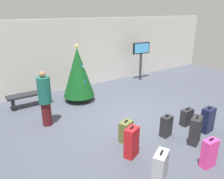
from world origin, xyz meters
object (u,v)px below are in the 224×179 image
at_px(suitcase_6, 126,131).
at_px(suitcase_7, 166,126).
at_px(traveller_0, 45,98).
at_px(suitcase_3, 208,120).
at_px(suitcase_2, 209,153).
at_px(waiting_bench, 29,97).
at_px(suitcase_4, 132,142).
at_px(suitcase_0, 195,130).
at_px(suitcase_5, 187,117).
at_px(holiday_tree, 78,72).
at_px(flight_info_kiosk, 141,54).
at_px(suitcase_1, 160,166).

height_order(suitcase_6, suitcase_7, suitcase_7).
relative_size(traveller_0, suitcase_3, 2.22).
bearing_deg(suitcase_2, waiting_bench, 113.33).
bearing_deg(suitcase_4, waiting_bench, 105.65).
xyz_separation_m(suitcase_3, suitcase_4, (-2.51, 0.31, 0.02)).
distance_m(suitcase_0, suitcase_5, 0.98).
distance_m(holiday_tree, suitcase_3, 4.67).
bearing_deg(suitcase_7, traveller_0, 135.88).
relative_size(traveller_0, suitcase_5, 3.12).
xyz_separation_m(waiting_bench, suitcase_7, (2.60, -4.18, -0.07)).
xyz_separation_m(flight_info_kiosk, suitcase_6, (-3.95, -4.00, -1.01)).
xyz_separation_m(suitcase_3, suitcase_5, (-0.16, 0.58, -0.11)).
relative_size(suitcase_3, suitcase_6, 1.26).
bearing_deg(suitcase_4, suitcase_3, -7.11).
bearing_deg(traveller_0, waiting_bench, 92.46).
bearing_deg(suitcase_6, suitcase_0, -36.49).
bearing_deg(suitcase_4, suitcase_5, 6.57).
distance_m(waiting_bench, suitcase_4, 4.53).
height_order(suitcase_5, suitcase_6, suitcase_6).
bearing_deg(suitcase_5, suitcase_2, -127.51).
bearing_deg(suitcase_6, suitcase_4, -116.07).
distance_m(flight_info_kiosk, waiting_bench, 5.55).
xyz_separation_m(suitcase_0, suitcase_6, (-1.45, 1.07, -0.08)).
xyz_separation_m(suitcase_0, suitcase_2, (-0.54, -0.76, -0.03)).
height_order(suitcase_1, suitcase_3, suitcase_3).
xyz_separation_m(suitcase_5, suitcase_7, (-0.98, -0.09, 0.04)).
relative_size(suitcase_0, suitcase_3, 1.01).
xyz_separation_m(suitcase_0, suitcase_5, (0.62, 0.75, -0.11)).
distance_m(flight_info_kiosk, suitcase_3, 5.28).
bearing_deg(suitcase_5, suitcase_1, -153.01).
xyz_separation_m(holiday_tree, suitcase_6, (-0.23, -3.25, -0.83)).
xyz_separation_m(suitcase_0, suitcase_7, (-0.36, 0.67, -0.07)).
bearing_deg(suitcase_2, suitcase_4, 133.91).
bearing_deg(suitcase_0, suitcase_2, -125.52).
height_order(traveller_0, suitcase_7, traveller_0).
bearing_deg(suitcase_7, suitcase_5, 5.03).
height_order(suitcase_2, suitcase_5, suitcase_2).
height_order(flight_info_kiosk, suitcase_5, flight_info_kiosk).
bearing_deg(suitcase_3, suitcase_1, -166.39).
distance_m(holiday_tree, suitcase_0, 4.55).
bearing_deg(holiday_tree, suitcase_4, -97.67).
relative_size(suitcase_0, suitcase_2, 1.09).
bearing_deg(flight_info_kiosk, suitcase_1, -127.43).
bearing_deg(suitcase_0, waiting_bench, 121.43).
relative_size(traveller_0, suitcase_2, 2.40).
relative_size(holiday_tree, suitcase_6, 3.55).
bearing_deg(suitcase_5, suitcase_7, -174.97).
bearing_deg(waiting_bench, suitcase_2, -66.67).
bearing_deg(suitcase_6, flight_info_kiosk, 45.34).
xyz_separation_m(suitcase_1, suitcase_7, (1.35, 1.10, -0.01)).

